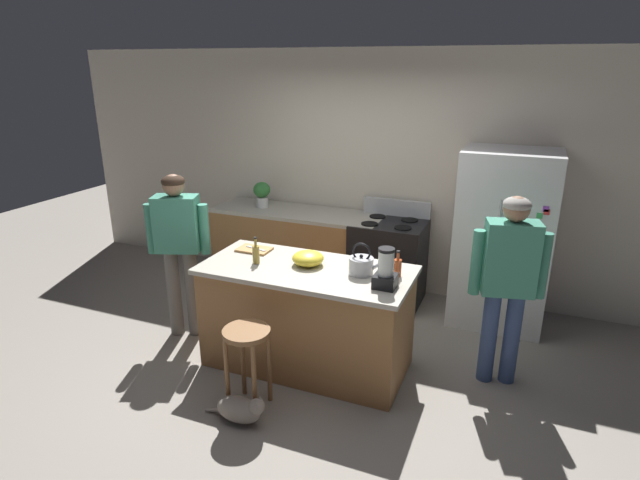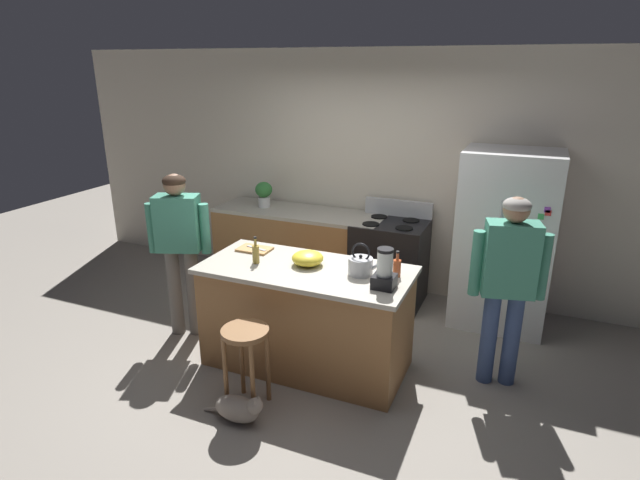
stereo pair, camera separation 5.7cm
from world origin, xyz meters
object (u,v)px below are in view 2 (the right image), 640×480
(kitchen_island, at_px, (306,317))
(chef_knife, at_px, (256,248))
(cat, at_px, (239,408))
(mixing_bowl, at_px, (308,258))
(refrigerator, at_px, (504,240))
(bottle_cooking_sauce, at_px, (397,267))
(tea_kettle, at_px, (361,265))
(person_by_sink_right, at_px, (508,275))
(bar_stool, at_px, (246,347))
(stove_range, at_px, (389,262))
(blender_appliance, at_px, (385,271))
(bottle_vinegar, at_px, (256,254))
(person_by_island_left, at_px, (179,240))
(potted_plant, at_px, (264,193))
(cutting_board, at_px, (255,249))

(kitchen_island, height_order, chef_knife, chef_knife)
(cat, relative_size, mixing_bowl, 1.94)
(refrigerator, bearing_deg, bottle_cooking_sauce, -117.53)
(mixing_bowl, relative_size, tea_kettle, 0.97)
(kitchen_island, distance_m, bottle_cooking_sauce, 0.92)
(person_by_sink_right, height_order, tea_kettle, person_by_sink_right)
(bar_stool, bearing_deg, refrigerator, 53.45)
(kitchen_island, xyz_separation_m, bottle_cooking_sauce, (0.74, 0.12, 0.54))
(cat, bearing_deg, refrigerator, 56.34)
(stove_range, bearing_deg, tea_kettle, -83.95)
(cat, height_order, bottle_cooking_sauce, bottle_cooking_sauce)
(chef_knife, bearing_deg, stove_range, 69.82)
(blender_appliance, height_order, tea_kettle, blender_appliance)
(refrigerator, bearing_deg, person_by_sink_right, -84.63)
(bar_stool, distance_m, blender_appliance, 1.19)
(tea_kettle, xyz_separation_m, chef_knife, (-1.05, 0.15, -0.06))
(refrigerator, distance_m, person_by_sink_right, 1.13)
(kitchen_island, distance_m, bottle_vinegar, 0.70)
(stove_range, relative_size, person_by_island_left, 0.69)
(person_by_island_left, distance_m, person_by_sink_right, 2.91)
(person_by_island_left, relative_size, person_by_sink_right, 1.00)
(potted_plant, bearing_deg, chef_knife, -63.71)
(bottle_vinegar, xyz_separation_m, tea_kettle, (0.90, 0.12, -0.01))
(stove_range, relative_size, blender_appliance, 3.48)
(stove_range, height_order, cat, stove_range)
(refrigerator, height_order, stove_range, refrigerator)
(bar_stool, relative_size, chef_knife, 3.01)
(refrigerator, relative_size, bar_stool, 2.67)
(blender_appliance, height_order, bottle_vinegar, blender_appliance)
(blender_appliance, distance_m, bottle_cooking_sauce, 0.25)
(bottle_cooking_sauce, height_order, cutting_board, bottle_cooking_sauce)
(bottle_vinegar, distance_m, chef_knife, 0.32)
(potted_plant, distance_m, bottle_cooking_sauce, 2.46)
(bottle_vinegar, relative_size, cutting_board, 0.79)
(person_by_island_left, distance_m, cutting_board, 0.73)
(refrigerator, relative_size, tea_kettle, 6.42)
(stove_range, bearing_deg, refrigerator, -1.22)
(potted_plant, bearing_deg, cutting_board, -64.40)
(tea_kettle, bearing_deg, bottle_cooking_sauce, 14.10)
(bar_stool, distance_m, tea_kettle, 1.10)
(kitchen_island, height_order, stove_range, stove_range)
(bottle_vinegar, bearing_deg, chef_knife, 119.35)
(person_by_island_left, xyz_separation_m, cat, (1.18, -0.95, -0.86))
(person_by_sink_right, xyz_separation_m, tea_kettle, (-1.11, -0.33, 0.03))
(refrigerator, distance_m, potted_plant, 2.73)
(person_by_sink_right, relative_size, potted_plant, 5.32)
(person_by_sink_right, relative_size, blender_appliance, 5.06)
(refrigerator, bearing_deg, chef_knife, -147.68)
(person_by_sink_right, height_order, mixing_bowl, person_by_sink_right)
(cat, xyz_separation_m, cutting_board, (-0.47, 1.11, 0.82))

